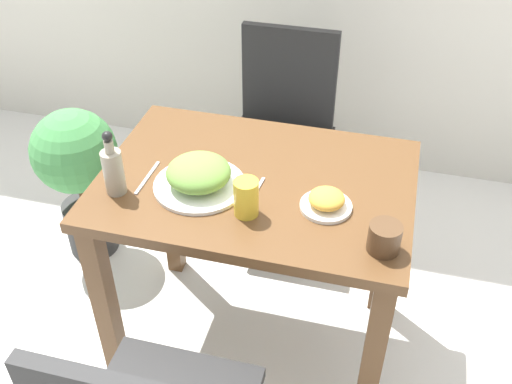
{
  "coord_description": "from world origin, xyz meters",
  "views": [
    {
      "loc": [
        0.36,
        -1.39,
        1.83
      ],
      "look_at": [
        0.0,
        0.0,
        0.7
      ],
      "focal_mm": 42.0,
      "sensor_mm": 36.0,
      "label": 1
    }
  ],
  "objects_px": {
    "food_plate": "(199,175)",
    "sauce_bottle": "(113,169)",
    "chair_far": "(282,125)",
    "drink_cup": "(384,238)",
    "side_plate": "(326,201)",
    "potted_plant_left": "(78,168)",
    "juice_glass": "(246,198)"
  },
  "relations": [
    {
      "from": "sauce_bottle",
      "to": "drink_cup",
      "type": "bearing_deg",
      "value": -3.74
    },
    {
      "from": "chair_far",
      "to": "side_plate",
      "type": "xyz_separation_m",
      "value": [
        0.3,
        -0.8,
        0.28
      ]
    },
    {
      "from": "side_plate",
      "to": "food_plate",
      "type": "bearing_deg",
      "value": 179.5
    },
    {
      "from": "food_plate",
      "to": "drink_cup",
      "type": "xyz_separation_m",
      "value": [
        0.55,
        -0.13,
        -0.0
      ]
    },
    {
      "from": "juice_glass",
      "to": "potted_plant_left",
      "type": "distance_m",
      "value": 1.03
    },
    {
      "from": "sauce_bottle",
      "to": "potted_plant_left",
      "type": "height_order",
      "value": "sauce_bottle"
    },
    {
      "from": "side_plate",
      "to": "sauce_bottle",
      "type": "xyz_separation_m",
      "value": [
        -0.6,
        -0.08,
        0.06
      ]
    },
    {
      "from": "chair_far",
      "to": "sauce_bottle",
      "type": "height_order",
      "value": "sauce_bottle"
    },
    {
      "from": "food_plate",
      "to": "juice_glass",
      "type": "xyz_separation_m",
      "value": [
        0.17,
        -0.08,
        0.01
      ]
    },
    {
      "from": "food_plate",
      "to": "juice_glass",
      "type": "height_order",
      "value": "juice_glass"
    },
    {
      "from": "potted_plant_left",
      "to": "juice_glass",
      "type": "bearing_deg",
      "value": -29.39
    },
    {
      "from": "chair_far",
      "to": "potted_plant_left",
      "type": "height_order",
      "value": "chair_far"
    },
    {
      "from": "food_plate",
      "to": "side_plate",
      "type": "bearing_deg",
      "value": -0.5
    },
    {
      "from": "drink_cup",
      "to": "chair_far",
      "type": "bearing_deg",
      "value": 116.67
    },
    {
      "from": "side_plate",
      "to": "drink_cup",
      "type": "distance_m",
      "value": 0.21
    },
    {
      "from": "food_plate",
      "to": "side_plate",
      "type": "relative_size",
      "value": 1.84
    },
    {
      "from": "chair_far",
      "to": "side_plate",
      "type": "height_order",
      "value": "chair_far"
    },
    {
      "from": "side_plate",
      "to": "sauce_bottle",
      "type": "height_order",
      "value": "sauce_bottle"
    },
    {
      "from": "chair_far",
      "to": "drink_cup",
      "type": "distance_m",
      "value": 1.09
    },
    {
      "from": "food_plate",
      "to": "drink_cup",
      "type": "bearing_deg",
      "value": -13.57
    },
    {
      "from": "food_plate",
      "to": "side_plate",
      "type": "distance_m",
      "value": 0.38
    },
    {
      "from": "side_plate",
      "to": "juice_glass",
      "type": "bearing_deg",
      "value": -159.66
    },
    {
      "from": "food_plate",
      "to": "sauce_bottle",
      "type": "distance_m",
      "value": 0.24
    },
    {
      "from": "chair_far",
      "to": "food_plate",
      "type": "xyz_separation_m",
      "value": [
        -0.08,
        -0.8,
        0.3
      ]
    },
    {
      "from": "potted_plant_left",
      "to": "chair_far",
      "type": "bearing_deg",
      "value": 29.15
    },
    {
      "from": "juice_glass",
      "to": "potted_plant_left",
      "type": "bearing_deg",
      "value": 150.61
    },
    {
      "from": "side_plate",
      "to": "sauce_bottle",
      "type": "bearing_deg",
      "value": -172.62
    },
    {
      "from": "chair_far",
      "to": "sauce_bottle",
      "type": "xyz_separation_m",
      "value": [
        -0.3,
        -0.88,
        0.34
      ]
    },
    {
      "from": "side_plate",
      "to": "juice_glass",
      "type": "height_order",
      "value": "juice_glass"
    },
    {
      "from": "drink_cup",
      "to": "sauce_bottle",
      "type": "xyz_separation_m",
      "value": [
        -0.77,
        0.05,
        0.04
      ]
    },
    {
      "from": "side_plate",
      "to": "juice_glass",
      "type": "relative_size",
      "value": 1.33
    },
    {
      "from": "chair_far",
      "to": "potted_plant_left",
      "type": "xyz_separation_m",
      "value": [
        -0.74,
        -0.41,
        -0.07
      ]
    }
  ]
}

